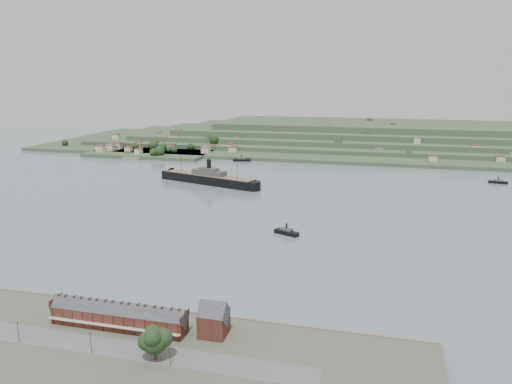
% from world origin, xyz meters
% --- Properties ---
extents(ground, '(1400.00, 1400.00, 0.00)m').
position_xyz_m(ground, '(0.00, 0.00, 0.00)').
color(ground, slate).
rests_on(ground, ground).
extents(near_shore, '(220.00, 80.00, 2.60)m').
position_xyz_m(near_shore, '(0.00, -186.75, 1.01)').
color(near_shore, '#4C5142').
rests_on(near_shore, ground).
extents(terrace_row, '(55.60, 9.80, 11.07)m').
position_xyz_m(terrace_row, '(-10.00, -168.02, 6.84)').
color(terrace_row, '#4A251A').
rests_on(terrace_row, ground).
extents(gabled_building, '(10.40, 10.18, 14.09)m').
position_xyz_m(gabled_building, '(27.50, -164.00, 8.19)').
color(gabled_building, '#4A251A').
rests_on(gabled_building, ground).
extents(far_peninsula, '(760.00, 309.00, 30.00)m').
position_xyz_m(far_peninsula, '(27.91, 393.10, 11.88)').
color(far_peninsula, '#384F34').
rests_on(far_peninsula, ground).
extents(steamship, '(111.03, 46.29, 27.43)m').
position_xyz_m(steamship, '(-73.83, 99.77, 5.07)').
color(steamship, black).
rests_on(steamship, ground).
extents(tugboat, '(16.82, 10.59, 7.40)m').
position_xyz_m(tugboat, '(29.15, -31.73, 1.81)').
color(tugboat, black).
rests_on(tugboat, ground).
extents(ferry_west, '(21.05, 9.95, 7.61)m').
position_xyz_m(ferry_west, '(-75.03, 225.00, 1.83)').
color(ferry_west, black).
rests_on(ferry_west, ground).
extents(ferry_east, '(16.98, 6.32, 6.22)m').
position_xyz_m(ferry_east, '(188.87, 167.74, 1.50)').
color(ferry_east, black).
rests_on(ferry_east, ground).
extents(fig_tree, '(11.26, 9.75, 12.57)m').
position_xyz_m(fig_tree, '(13.93, -185.50, 9.67)').
color(fig_tree, '#452D1F').
rests_on(fig_tree, ground).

